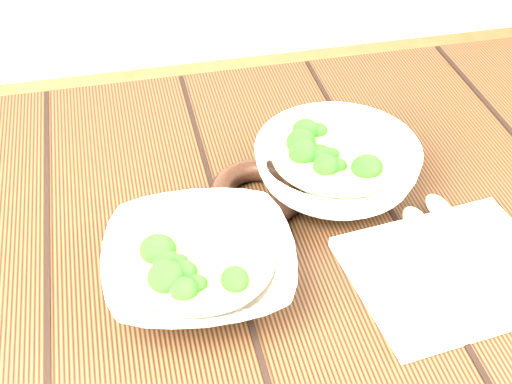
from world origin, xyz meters
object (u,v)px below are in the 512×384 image
at_px(table, 250,323).
at_px(soup_bowl_front, 200,265).
at_px(trivet, 257,192).
at_px(napkin, 452,272).
at_px(soup_bowl_back, 337,166).

relative_size(table, soup_bowl_front, 5.54).
distance_m(trivet, napkin, 0.24).
height_order(soup_bowl_front, napkin, soup_bowl_front).
bearing_deg(soup_bowl_front, trivet, 52.60).
xyz_separation_m(soup_bowl_back, trivet, (-0.10, -0.00, -0.02)).
relative_size(table, napkin, 5.68).
xyz_separation_m(table, trivet, (0.03, 0.09, 0.13)).
height_order(table, trivet, trivet).
height_order(trivet, napkin, trivet).
xyz_separation_m(table, napkin, (0.20, -0.08, 0.13)).
xyz_separation_m(soup_bowl_front, trivet, (0.09, 0.12, -0.01)).
bearing_deg(soup_bowl_back, trivet, -177.98).
xyz_separation_m(trivet, napkin, (0.18, -0.17, -0.01)).
relative_size(trivet, napkin, 0.54).
distance_m(table, soup_bowl_front, 0.16).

